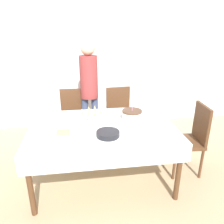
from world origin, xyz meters
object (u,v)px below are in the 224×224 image
(dining_chair_right_end, at_px, (192,136))
(plate_stack_main, at_px, (108,134))
(birthday_cake, at_px, (132,115))
(person_standing, at_px, (89,85))
(dining_chair_far_right, at_px, (120,114))
(plate_stack_dessert, at_px, (103,125))
(champagne_tray, at_px, (92,115))
(dining_chair_far_left, at_px, (73,117))

(dining_chair_right_end, height_order, plate_stack_main, dining_chair_right_end)
(birthday_cake, xyz_separation_m, plate_stack_main, (-0.36, -0.39, -0.04))
(plate_stack_main, bearing_deg, person_standing, 96.46)
(dining_chair_right_end, bearing_deg, dining_chair_far_right, 131.65)
(plate_stack_main, relative_size, plate_stack_dessert, 1.21)
(dining_chair_far_right, xyz_separation_m, dining_chair_right_end, (0.81, -0.92, 0.00))
(dining_chair_far_right, xyz_separation_m, plate_stack_main, (-0.34, -1.19, 0.26))
(person_standing, bearing_deg, champagne_tray, -90.55)
(champagne_tray, distance_m, person_standing, 0.84)
(plate_stack_main, bearing_deg, dining_chair_right_end, 13.26)
(dining_chair_far_left, xyz_separation_m, plate_stack_main, (0.42, -1.19, 0.26))
(birthday_cake, height_order, champagne_tray, birthday_cake)
(dining_chair_far_left, height_order, plate_stack_main, dining_chair_far_left)
(dining_chair_right_end, xyz_separation_m, person_standing, (-1.30, 0.98, 0.51))
(birthday_cake, relative_size, person_standing, 0.15)
(dining_chair_far_left, height_order, dining_chair_right_end, same)
(dining_chair_far_right, bearing_deg, champagne_tray, -123.42)
(plate_stack_main, height_order, person_standing, person_standing)
(dining_chair_right_end, height_order, champagne_tray, dining_chair_right_end)
(dining_chair_far_left, relative_size, dining_chair_right_end, 1.00)
(dining_chair_far_left, distance_m, person_standing, 0.58)
(dining_chair_far_right, height_order, dining_chair_right_end, same)
(dining_chair_far_right, bearing_deg, dining_chair_far_left, 179.98)
(dining_chair_far_left, relative_size, plate_stack_dessert, 4.56)
(dining_chair_far_right, relative_size, birthday_cake, 3.78)
(dining_chair_right_end, height_order, plate_stack_dessert, dining_chair_right_end)
(dining_chair_right_end, distance_m, champagne_tray, 1.35)
(dining_chair_far_right, relative_size, person_standing, 0.57)
(birthday_cake, bearing_deg, plate_stack_dessert, -159.20)
(dining_chair_far_left, xyz_separation_m, dining_chair_right_end, (1.58, -0.92, 0.00))
(dining_chair_far_right, bearing_deg, dining_chair_right_end, -48.35)
(dining_chair_far_left, distance_m, birthday_cake, 1.15)
(dining_chair_far_left, relative_size, plate_stack_main, 3.76)
(dining_chair_far_right, distance_m, person_standing, 0.70)
(dining_chair_far_left, distance_m, dining_chair_far_right, 0.76)
(dining_chair_far_right, bearing_deg, birthday_cake, -88.76)
(plate_stack_main, xyz_separation_m, plate_stack_dessert, (-0.03, 0.25, -0.01))
(dining_chair_far_right, xyz_separation_m, person_standing, (-0.49, 0.06, 0.51))
(person_standing, bearing_deg, dining_chair_far_right, -7.59)
(dining_chair_far_left, distance_m, champagne_tray, 0.85)
(dining_chair_right_end, bearing_deg, person_standing, 142.99)
(dining_chair_far_left, height_order, plate_stack_dessert, dining_chair_far_left)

